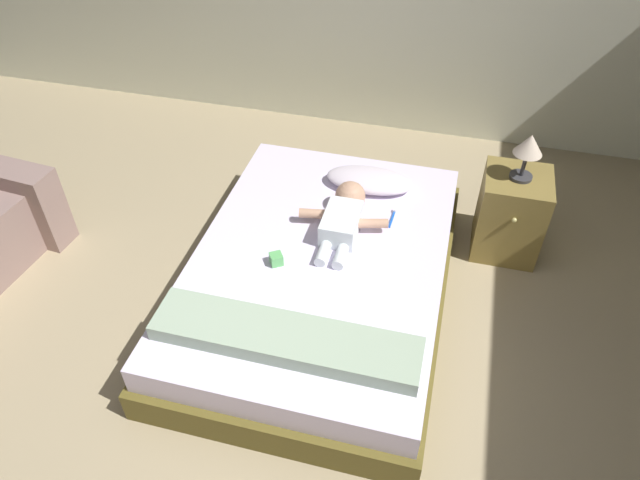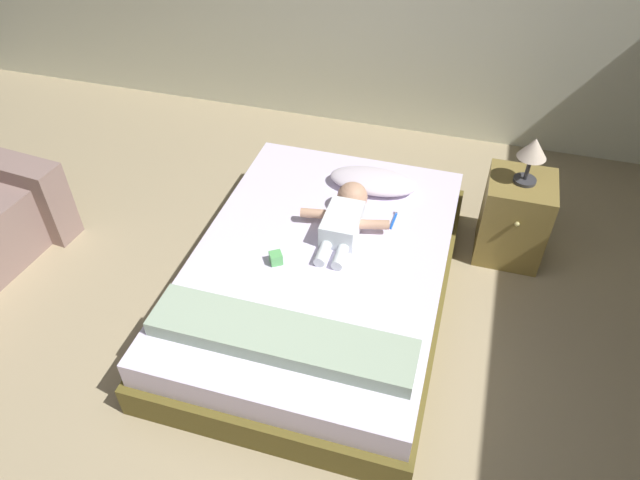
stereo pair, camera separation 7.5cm
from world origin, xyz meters
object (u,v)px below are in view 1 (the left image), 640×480
(pillow, at_px, (370,180))
(bed, at_px, (320,276))
(toy_block, at_px, (276,259))
(baby, at_px, (344,215))
(lamp, at_px, (529,148))
(nightstand, at_px, (510,214))
(toothbrush, at_px, (392,218))

(pillow, bearing_deg, bed, -102.19)
(pillow, xyz_separation_m, toy_block, (-0.36, -0.83, -0.02))
(baby, relative_size, lamp, 2.18)
(nightstand, relative_size, toy_block, 6.12)
(lamp, bearing_deg, toothbrush, -155.30)
(toy_block, bearing_deg, lamp, 34.53)
(baby, distance_m, nightstand, 1.08)
(nightstand, bearing_deg, pillow, -177.54)
(toothbrush, bearing_deg, baby, -153.89)
(pillow, distance_m, baby, 0.42)
(pillow, distance_m, toothbrush, 0.35)
(toothbrush, bearing_deg, pillow, 124.72)
(pillow, xyz_separation_m, toothbrush, (0.20, -0.28, -0.04))
(nightstand, relative_size, lamp, 1.90)
(pillow, bearing_deg, baby, -100.04)
(bed, relative_size, toy_block, 22.89)
(pillow, bearing_deg, nightstand, 2.46)
(toothbrush, xyz_separation_m, lamp, (0.70, 0.32, 0.40))
(lamp, bearing_deg, bed, -145.22)
(baby, bearing_deg, nightstand, 25.10)
(toothbrush, relative_size, lamp, 0.57)
(bed, bearing_deg, toy_block, -146.71)
(toothbrush, bearing_deg, lamp, 24.70)
(toy_block, bearing_deg, pillow, 66.45)
(lamp, height_order, toy_block, lamp)
(pillow, relative_size, baby, 0.87)
(nightstand, distance_m, lamp, 0.49)
(toothbrush, height_order, lamp, lamp)
(nightstand, distance_m, toy_block, 1.53)
(nightstand, height_order, lamp, lamp)
(bed, xyz_separation_m, toy_block, (-0.21, -0.14, 0.21))
(toothbrush, bearing_deg, toy_block, -135.72)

